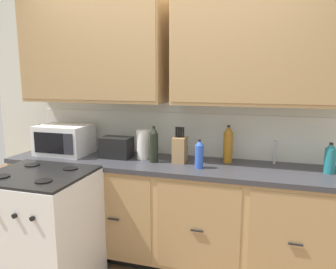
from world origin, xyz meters
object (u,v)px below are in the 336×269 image
(bottle_dark, at_px, (154,145))
(microwave, at_px, (64,140))
(stove_range, at_px, (42,231))
(paper_towel_roll, at_px, (143,144))
(bottle_teal, at_px, (330,158))
(toaster, at_px, (116,147))
(bottle_amber, at_px, (228,144))
(knife_block, at_px, (180,149))
(bottle_red, at_px, (40,137))
(bottle_blue, at_px, (199,154))

(bottle_dark, bearing_deg, microwave, 177.41)
(stove_range, height_order, paper_towel_roll, paper_towel_roll)
(bottle_teal, bearing_deg, toaster, -179.30)
(paper_towel_roll, distance_m, bottle_amber, 0.76)
(knife_block, xyz_separation_m, paper_towel_roll, (-0.35, 0.03, 0.01))
(knife_block, bearing_deg, toaster, -179.36)
(bottle_red, bearing_deg, bottle_amber, 1.38)
(paper_towel_roll, relative_size, bottle_teal, 1.09)
(bottle_dark, bearing_deg, stove_range, -140.37)
(bottle_dark, xyz_separation_m, bottle_teal, (1.40, 0.08, -0.04))
(bottle_dark, relative_size, bottle_blue, 1.34)
(toaster, xyz_separation_m, bottle_dark, (0.38, -0.05, 0.06))
(toaster, relative_size, paper_towel_roll, 1.08)
(bottle_amber, height_order, bottle_red, bottle_amber)
(bottle_blue, bearing_deg, bottle_dark, 170.29)
(toaster, bearing_deg, bottle_amber, 6.74)
(knife_block, distance_m, bottle_blue, 0.23)
(toaster, distance_m, bottle_teal, 1.78)
(stove_range, xyz_separation_m, knife_block, (0.94, 0.66, 0.57))
(bottle_amber, xyz_separation_m, bottle_teal, (0.78, -0.10, -0.04))
(bottle_amber, bearing_deg, bottle_red, -178.62)
(bottle_blue, bearing_deg, stove_range, -154.99)
(microwave, bearing_deg, bottle_blue, -4.80)
(toaster, distance_m, bottle_red, 0.89)
(stove_range, relative_size, bottle_blue, 4.03)
(toaster, xyz_separation_m, bottle_amber, (1.00, 0.12, 0.06))
(toaster, height_order, bottle_amber, bottle_amber)
(bottle_red, bearing_deg, knife_block, -2.55)
(bottle_amber, relative_size, bottle_blue, 1.38)
(knife_block, bearing_deg, paper_towel_roll, 175.28)
(stove_range, xyz_separation_m, toaster, (0.34, 0.65, 0.55))
(paper_towel_roll, bearing_deg, microwave, -176.49)
(microwave, xyz_separation_m, bottle_dark, (0.92, -0.04, 0.01))
(stove_range, distance_m, microwave, 0.90)
(toaster, bearing_deg, paper_towel_roll, 8.15)
(stove_range, distance_m, bottle_red, 1.08)
(paper_towel_roll, bearing_deg, stove_range, -130.52)
(toaster, distance_m, knife_block, 0.60)
(microwave, distance_m, bottle_red, 0.35)
(paper_towel_roll, xyz_separation_m, bottle_teal, (1.53, -0.01, -0.01))
(stove_range, height_order, bottle_red, bottle_red)
(knife_block, distance_m, bottle_teal, 1.18)
(paper_towel_roll, bearing_deg, bottle_dark, -33.75)
(stove_range, relative_size, paper_towel_roll, 3.65)
(toaster, bearing_deg, bottle_blue, -8.92)
(bottle_amber, relative_size, bottle_dark, 1.03)
(bottle_teal, distance_m, bottle_red, 2.66)
(bottle_dark, distance_m, bottle_blue, 0.42)
(microwave, height_order, bottle_teal, microwave)
(microwave, relative_size, paper_towel_roll, 1.85)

